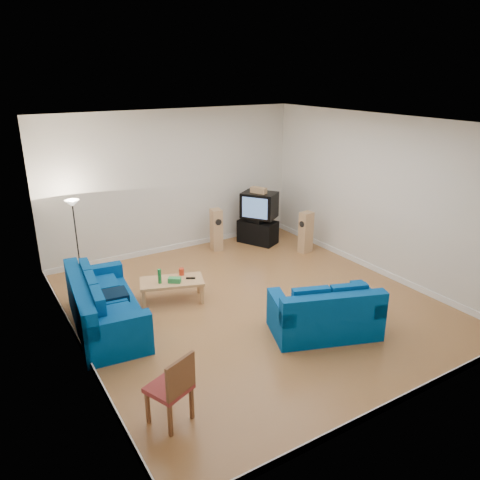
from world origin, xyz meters
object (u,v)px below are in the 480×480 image
sofa_loveseat (325,316)px  coffee_table (172,283)px  television (259,205)px  tv_stand (258,232)px  sofa_three_seat (102,310)px

sofa_loveseat → coffee_table: 2.82m
coffee_table → television: size_ratio=1.28×
sofa_loveseat → tv_stand: 4.32m
television → sofa_loveseat: bearing=-54.4°
sofa_three_seat → tv_stand: 4.83m
sofa_three_seat → coffee_table: bearing=108.0°
sofa_loveseat → tv_stand: sofa_loveseat is taller
sofa_three_seat → sofa_loveseat: (2.95, -2.03, -0.01)m
sofa_loveseat → television: television is taller
sofa_three_seat → television: (4.40, 2.04, 0.62)m
sofa_loveseat → coffee_table: (-1.61, 2.31, 0.04)m
coffee_table → tv_stand: bearing=30.2°
sofa_loveseat → television: (1.45, 4.07, 0.63)m
coffee_table → television: television is taller
sofa_three_seat → coffee_table: 1.37m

